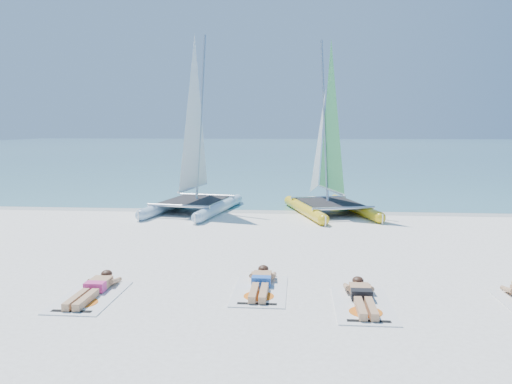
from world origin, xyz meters
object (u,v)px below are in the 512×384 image
sunbather_a (94,288)px  sunbather_b (261,282)px  towel_c (363,305)px  catamaran_blue (194,157)px  towel_b (260,291)px  towel_a (90,297)px  sunbather_c (362,296)px  catamaran_yellow (326,156)px

sunbather_a → sunbather_b: same height
sunbather_b → towel_c: 2.03m
catamaran_blue → sunbather_a: catamaran_blue is taller
towel_b → sunbather_b: bearing=90.0°
towel_a → sunbather_a: bearing=90.0°
catamaran_blue → sunbather_b: 9.43m
sunbather_b → sunbather_c: bearing=-18.8°
catamaran_yellow → sunbather_c: bearing=-105.1°
catamaran_blue → sunbather_b: (3.11, -8.69, -1.91)m
catamaran_blue → towel_a: catamaran_blue is taller
towel_b → towel_c: size_ratio=1.00×
sunbather_c → towel_b: bearing=166.7°
sunbather_b → sunbather_c: same height
catamaran_yellow → towel_a: bearing=-131.8°
towel_c → catamaran_yellow: bearing=90.9°
catamaran_yellow → sunbather_a: bearing=-132.3°
catamaran_blue → sunbather_a: size_ratio=3.93×
sunbather_b → towel_b: bearing=-90.0°
catamaran_yellow → sunbather_a: catamaran_yellow is taller
catamaran_blue → sunbather_c: bearing=-51.9°
catamaran_blue → towel_b: (3.11, -8.88, -2.01)m
towel_c → sunbather_c: bearing=90.0°
catamaran_yellow → towel_a: 11.16m
sunbather_a → towel_c: 4.93m
towel_b → sunbather_c: bearing=-13.3°
towel_a → towel_c: bearing=-0.1°
sunbather_b → towel_c: size_ratio=0.93×
towel_a → towel_c: (4.93, -0.01, 0.00)m
catamaran_blue → sunbather_c: (4.96, -9.32, -1.91)m
catamaran_blue → towel_b: size_ratio=3.67×
towel_a → towel_b: 3.14m
towel_c → sunbather_c: (0.00, 0.19, 0.11)m
towel_b → towel_a: bearing=-168.6°
towel_b → sunbather_b: sunbather_b is taller
catamaran_blue → sunbather_a: (0.04, -9.31, -1.91)m
sunbather_b → sunbather_c: size_ratio=1.00×
towel_a → sunbather_c: size_ratio=1.07×
towel_a → sunbather_b: 3.19m
towel_a → towel_c: 4.93m
catamaran_blue → sunbather_c: catamaran_blue is taller
sunbather_a → sunbather_c: (4.93, -0.01, 0.00)m
sunbather_a → towel_b: (3.08, 0.43, -0.11)m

